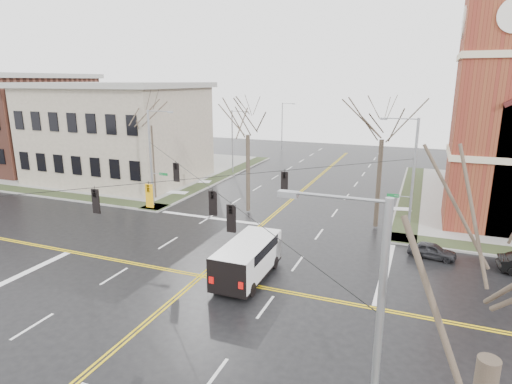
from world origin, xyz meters
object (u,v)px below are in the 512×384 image
at_px(streetlight_north_a, 233,139).
at_px(tree_nw_far, 150,120).
at_px(tree_ne, 382,134).
at_px(signal_pole_nw, 152,156).
at_px(tree_se, 494,332).
at_px(signal_pole_ne, 411,175).
at_px(parked_car_a, 432,250).
at_px(streetlight_north_b, 283,125).
at_px(cargo_van, 249,256).
at_px(tree_nw_near, 248,130).
at_px(signal_pole_se, 369,358).

xyz_separation_m(streetlight_north_a, tree_nw_far, (-2.45, -13.98, 3.46)).
distance_m(tree_nw_far, tree_ne, 22.04).
relative_size(signal_pole_nw, tree_se, 0.82).
height_order(signal_pole_ne, tree_nw_far, tree_nw_far).
height_order(parked_car_a, tree_se, tree_se).
height_order(streetlight_north_b, cargo_van, streetlight_north_b).
height_order(tree_ne, tree_se, tree_se).
bearing_deg(signal_pole_ne, tree_nw_near, 172.51).
bearing_deg(tree_ne, streetlight_north_a, 142.88).
bearing_deg(parked_car_a, signal_pole_ne, 37.63).
height_order(tree_nw_near, tree_se, tree_se).
bearing_deg(tree_nw_near, signal_pole_se, -60.97).
distance_m(streetlight_north_b, tree_nw_near, 35.78).
distance_m(signal_pole_ne, streetlight_north_a, 27.48).
relative_size(cargo_van, tree_se, 0.56).
bearing_deg(streetlight_north_a, cargo_van, -63.52).
height_order(signal_pole_ne, cargo_van, signal_pole_ne).
bearing_deg(tree_nw_far, signal_pole_se, -46.26).
bearing_deg(signal_pole_se, streetlight_north_b, 110.27).
xyz_separation_m(signal_pole_nw, tree_nw_near, (8.87, 1.81, 2.60)).
relative_size(cargo_van, tree_ne, 0.57).
bearing_deg(tree_nw_near, signal_pole_ne, -7.49).
distance_m(signal_pole_ne, tree_ne, 4.04).
distance_m(signal_pole_se, tree_nw_near, 28.50).
height_order(signal_pole_se, tree_ne, tree_ne).
bearing_deg(signal_pole_se, tree_nw_far, 133.74).
bearing_deg(streetlight_north_a, parked_car_a, -39.51).
distance_m(signal_pole_se, tree_se, 4.67).
bearing_deg(cargo_van, tree_nw_far, 140.42).
xyz_separation_m(cargo_van, tree_nw_far, (-15.89, 13.00, 6.56)).
relative_size(streetlight_north_a, streetlight_north_b, 1.00).
xyz_separation_m(tree_nw_far, tree_se, (26.50, -28.46, 0.01)).
relative_size(signal_pole_nw, signal_pole_se, 1.00).
bearing_deg(signal_pole_se, cargo_van, 124.28).
distance_m(cargo_van, tree_se, 19.87).
bearing_deg(signal_pole_nw, parked_car_a, -7.37).
relative_size(streetlight_north_b, tree_ne, 0.75).
relative_size(signal_pole_se, tree_nw_far, 0.82).
bearing_deg(parked_car_a, cargo_van, 132.00).
relative_size(signal_pole_se, parked_car_a, 2.90).
bearing_deg(signal_pole_se, tree_se, -54.76).
relative_size(signal_pole_se, streetlight_north_b, 1.12).
relative_size(signal_pole_ne, cargo_van, 1.48).
relative_size(streetlight_north_b, parked_car_a, 2.58).
height_order(cargo_van, tree_se, tree_se).
bearing_deg(cargo_van, signal_pole_se, -56.01).
bearing_deg(tree_nw_far, tree_ne, -2.17).
bearing_deg(parked_car_a, streetlight_north_a, 57.46).
distance_m(signal_pole_nw, streetlight_north_b, 36.51).
height_order(signal_pole_nw, tree_nw_far, tree_nw_far).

